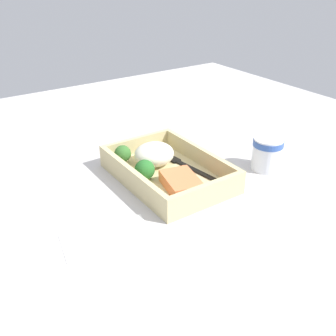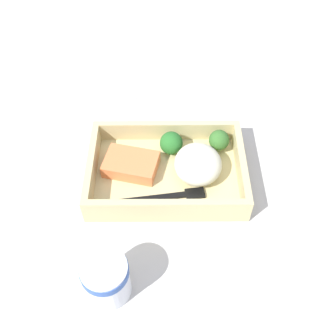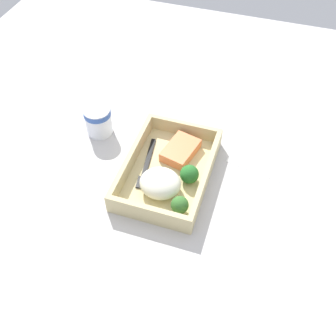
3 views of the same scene
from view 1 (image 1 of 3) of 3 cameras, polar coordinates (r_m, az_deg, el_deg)
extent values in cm
cube|color=#B9B6B5|center=(88.16, 0.00, -2.12)|extent=(160.00, 160.00, 2.00)
cube|color=#C8B782|center=(87.37, 0.00, -1.21)|extent=(28.19, 19.39, 1.20)
cube|color=#C8B782|center=(90.99, 4.75, 1.79)|extent=(28.19, 1.20, 3.98)
cube|color=#C8B782|center=(81.99, -5.27, -1.38)|extent=(28.19, 1.20, 3.98)
cube|color=#C8B782|center=(76.81, 5.68, -3.60)|extent=(1.20, 16.99, 3.98)
cube|color=#C8B782|center=(96.44, -4.52, 3.38)|extent=(1.20, 16.99, 3.98)
cube|color=#EA7A47|center=(81.27, 1.94, -2.14)|extent=(10.80, 8.58, 2.53)
ellipsoid|color=silver|center=(90.26, -1.83, 2.07)|extent=(8.54, 9.37, 5.19)
cylinder|color=#80985D|center=(91.68, -6.53, 1.05)|extent=(1.48, 1.48, 1.54)
sphere|color=#346629|center=(90.87, -6.60, 2.09)|extent=(3.89, 3.89, 3.89)
cylinder|color=#7EA14F|center=(84.96, -3.37, -1.29)|extent=(1.66, 1.66, 1.11)
sphere|color=#266727|center=(84.11, -3.41, -0.25)|extent=(4.38, 4.38, 4.38)
cube|color=black|center=(88.04, 4.18, -0.44)|extent=(12.43, 2.77, 0.44)
cube|color=black|center=(93.01, 0.70, 1.28)|extent=(3.67, 2.64, 0.44)
cylinder|color=silver|center=(93.02, 14.17, 2.03)|extent=(6.71, 6.71, 7.65)
cylinder|color=#3356A8|center=(91.89, 14.37, 3.56)|extent=(6.91, 6.91, 1.38)
cube|color=white|center=(70.88, -8.82, -9.91)|extent=(11.44, 16.90, 0.24)
camera|label=2|loc=(1.09, 24.36, 33.82)|focal=42.00mm
camera|label=3|loc=(1.26, -28.69, 38.89)|focal=42.00mm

